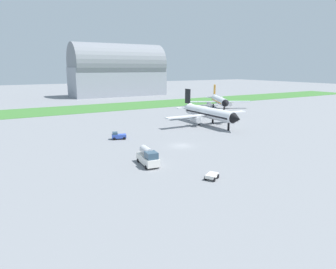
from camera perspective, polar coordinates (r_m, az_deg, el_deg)
ground_plane at (r=71.22m, az=2.53°, el=-2.11°), size 600.00×600.00×0.00m
grass_taxiway_strip at (r=140.45m, az=-14.78°, el=4.76°), size 360.00×28.00×0.08m
airplane_midfield_jet at (r=97.15m, az=7.54°, el=4.04°), size 30.18×29.58×10.68m
airplane_parked_jet_far at (r=137.32m, az=9.63°, el=6.32°), size 25.93×25.87×9.98m
fuel_truck_near_gate at (r=57.00m, az=-3.78°, el=-4.20°), size 3.24×6.74×3.29m
pushback_tug_midfield at (r=78.31m, az=-9.32°, el=-0.23°), size 3.99×2.97×1.95m
baggage_cart_by_runway at (r=50.66m, az=8.22°, el=-7.68°), size 2.94×2.71×0.90m
hangar_distant at (r=201.74m, az=-9.41°, el=11.71°), size 59.44×25.20×32.83m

